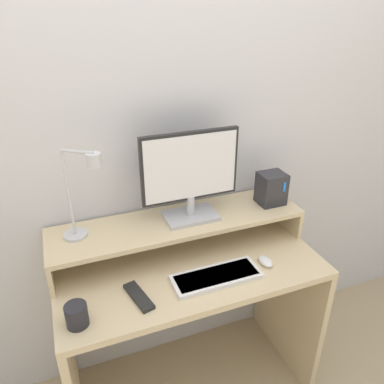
{
  "coord_description": "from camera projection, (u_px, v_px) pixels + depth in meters",
  "views": [
    {
      "loc": [
        -0.46,
        -0.93,
        1.78
      ],
      "look_at": [
        0.02,
        0.31,
        1.1
      ],
      "focal_mm": 35.0,
      "sensor_mm": 36.0,
      "label": 1
    }
  ],
  "objects": [
    {
      "name": "monitor",
      "position": [
        190.0,
        175.0,
        1.58
      ],
      "size": [
        0.43,
        0.15,
        0.4
      ],
      "color": "#BCBCC1",
      "rests_on": "monitor_shelf"
    },
    {
      "name": "monitor_shelf",
      "position": [
        179.0,
        224.0,
        1.67
      ],
      "size": [
        1.13,
        0.29,
        0.15
      ],
      "color": "beige",
      "rests_on": "desk"
    },
    {
      "name": "wall_back",
      "position": [
        164.0,
        136.0,
        1.65
      ],
      "size": [
        6.0,
        0.05,
        2.5
      ],
      "color": "silver",
      "rests_on": "ground_plane"
    },
    {
      "name": "remote_control",
      "position": [
        139.0,
        296.0,
        1.42
      ],
      "size": [
        0.09,
        0.18,
        0.02
      ],
      "color": "black",
      "rests_on": "desk"
    },
    {
      "name": "mouse",
      "position": [
        265.0,
        261.0,
        1.61
      ],
      "size": [
        0.05,
        0.08,
        0.03
      ],
      "color": "white",
      "rests_on": "desk"
    },
    {
      "name": "desk_lamp",
      "position": [
        82.0,
        193.0,
        1.43
      ],
      "size": [
        0.18,
        0.15,
        0.38
      ],
      "color": "silver",
      "rests_on": "monitor_shelf"
    },
    {
      "name": "router_dock",
      "position": [
        271.0,
        188.0,
        1.76
      ],
      "size": [
        0.12,
        0.11,
        0.15
      ],
      "color": "#28282D",
      "rests_on": "monitor_shelf"
    },
    {
      "name": "mug",
      "position": [
        77.0,
        315.0,
        1.29
      ],
      "size": [
        0.08,
        0.08,
        0.09
      ],
      "color": "#232328",
      "rests_on": "desk"
    },
    {
      "name": "keyboard",
      "position": [
        216.0,
        276.0,
        1.53
      ],
      "size": [
        0.37,
        0.14,
        0.02
      ],
      "color": "white",
      "rests_on": "desk"
    },
    {
      "name": "desk",
      "position": [
        190.0,
        305.0,
        1.72
      ],
      "size": [
        1.13,
        0.56,
        0.77
      ],
      "color": "beige",
      "rests_on": "ground_plane"
    }
  ]
}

